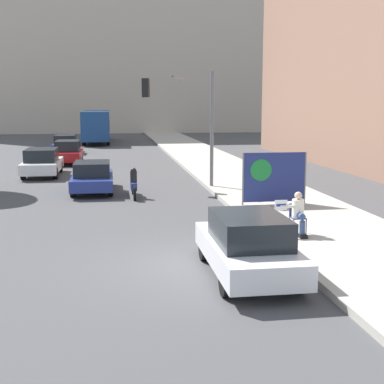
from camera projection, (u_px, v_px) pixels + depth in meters
ground_plane at (199, 266)px, 12.93m from camera, size 160.00×160.00×0.00m
sidewalk_curb at (236, 176)px, 28.21m from camera, size 4.44×90.00×0.18m
building_backdrop_far at (109, 15)px, 73.52m from camera, size 52.00×12.00×31.94m
seated_protester at (298, 212)px, 15.14m from camera, size 0.91×0.77×1.23m
protest_banner at (274, 177)px, 19.73m from camera, size 2.44×0.06×1.93m
traffic_light_pole at (185, 108)px, 23.92m from camera, size 3.15×2.91×5.12m
parked_car_curbside at (248, 245)px, 12.06m from camera, size 1.73×4.15×1.44m
car_on_road_nearest at (92, 177)px, 23.63m from camera, size 1.77×4.27×1.35m
car_on_road_midblock at (42, 162)px, 28.88m from camera, size 1.84×4.53×1.49m
car_on_road_distant at (68, 152)px, 35.00m from camera, size 1.72×4.67×1.51m
car_on_road_far_lane at (66, 144)px, 42.04m from camera, size 1.83×4.28×1.45m
city_bus_on_road at (97, 124)px, 53.61m from camera, size 2.57×11.93×3.16m
motorcycle_on_road at (134, 185)px, 22.30m from camera, size 0.28×2.19×1.25m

